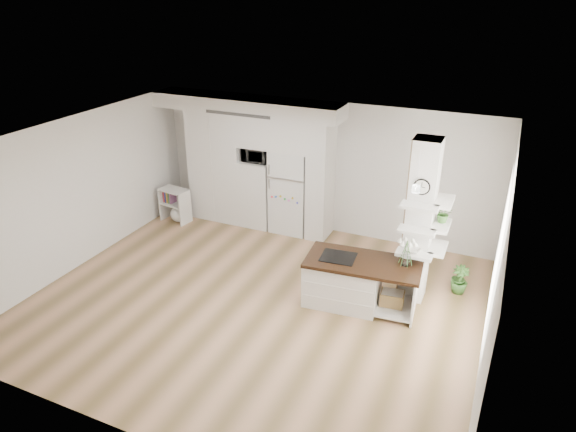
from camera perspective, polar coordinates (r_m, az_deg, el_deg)
name	(u,v)px	position (r m, az deg, el deg)	size (l,w,h in m)	color
floor	(256,301)	(8.54, -3.63, -9.39)	(7.00, 6.00, 0.01)	tan
room	(252,196)	(7.66, -4.00, 2.18)	(7.04, 6.04, 2.72)	white
cabinet_wall	(250,156)	(10.63, -4.22, 6.70)	(4.00, 0.71, 2.70)	silver
refrigerator	(292,191)	(10.48, 0.40, 2.82)	(0.78, 0.69, 1.75)	white
column	(424,225)	(8.18, 14.86, -0.96)	(0.69, 0.90, 2.70)	silver
window	(498,254)	(7.32, 22.30, -3.97)	(2.40, 2.40, 0.00)	white
pendant_light	(367,194)	(7.11, 8.76, 2.42)	(0.12, 0.12, 0.10)	white
kitchen_island	(350,280)	(8.32, 6.89, -7.07)	(1.86, 1.01, 1.38)	silver
bookshelf	(176,207)	(11.34, -12.32, 0.94)	(0.67, 0.44, 0.74)	silver
floor_plant_a	(460,278)	(9.11, 18.57, -6.53)	(0.28, 0.22, 0.51)	#386829
floor_plant_b	(460,280)	(9.08, 18.53, -6.72)	(0.28, 0.28, 0.49)	#386829
microwave	(257,154)	(10.50, -3.50, 6.85)	(0.54, 0.37, 0.30)	#2D2D2D
shelf_plant	(444,213)	(8.24, 16.91, 0.29)	(0.27, 0.23, 0.30)	#386829
decor_bowl	(413,250)	(8.14, 13.77, -3.73)	(0.22, 0.22, 0.05)	white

